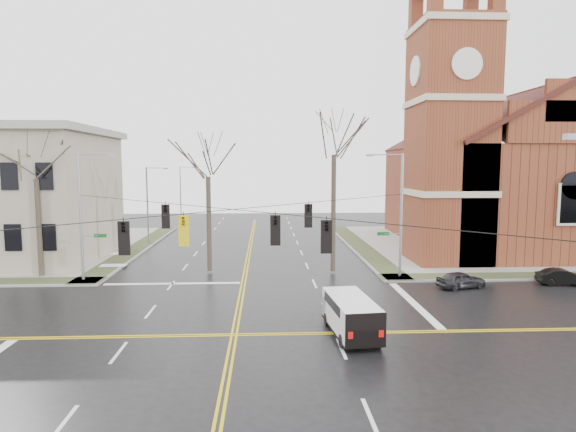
{
  "coord_description": "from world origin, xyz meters",
  "views": [
    {
      "loc": [
        1.55,
        -22.98,
        8.32
      ],
      "look_at": [
        2.94,
        6.0,
        5.23
      ],
      "focal_mm": 30.0,
      "sensor_mm": 36.0,
      "label": 1
    }
  ],
  "objects_px": {
    "signal_pole_nw": "(83,213)",
    "tree_nw_near": "(208,170)",
    "parked_car_a": "(461,280)",
    "signal_pole_ne": "(399,211)",
    "streetlight_north_b": "(182,191)",
    "church": "(495,164)",
    "cargo_van": "(350,312)",
    "streetlight_north_a": "(149,202)",
    "tree_nw_far": "(36,172)",
    "parked_car_b": "(563,277)",
    "tree_ne": "(334,147)"
  },
  "relations": [
    {
      "from": "signal_pole_nw",
      "to": "tree_nw_near",
      "type": "relative_size",
      "value": 0.82
    },
    {
      "from": "signal_pole_nw",
      "to": "parked_car_a",
      "type": "xyz_separation_m",
      "value": [
        26.13,
        -3.14,
        -4.38
      ]
    },
    {
      "from": "signal_pole_ne",
      "to": "streetlight_north_b",
      "type": "xyz_separation_m",
      "value": [
        -21.97,
        36.5,
        -0.48
      ]
    },
    {
      "from": "church",
      "to": "cargo_van",
      "type": "bearing_deg",
      "value": -127.45
    },
    {
      "from": "signal_pole_ne",
      "to": "streetlight_north_a",
      "type": "relative_size",
      "value": 1.12
    },
    {
      "from": "church",
      "to": "tree_nw_near",
      "type": "bearing_deg",
      "value": -158.48
    },
    {
      "from": "cargo_van",
      "to": "streetlight_north_b",
      "type": "bearing_deg",
      "value": 103.29
    },
    {
      "from": "signal_pole_nw",
      "to": "tree_nw_far",
      "type": "height_order",
      "value": "tree_nw_far"
    },
    {
      "from": "streetlight_north_a",
      "to": "tree_nw_near",
      "type": "distance_m",
      "value": 16.5
    },
    {
      "from": "streetlight_north_b",
      "to": "tree_nw_near",
      "type": "relative_size",
      "value": 0.73
    },
    {
      "from": "church",
      "to": "tree_nw_far",
      "type": "relative_size",
      "value": 2.56
    },
    {
      "from": "parked_car_b",
      "to": "signal_pole_ne",
      "type": "bearing_deg",
      "value": 83.4
    },
    {
      "from": "streetlight_north_a",
      "to": "tree_ne",
      "type": "bearing_deg",
      "value": -40.19
    },
    {
      "from": "signal_pole_ne",
      "to": "signal_pole_nw",
      "type": "bearing_deg",
      "value": 180.0
    },
    {
      "from": "signal_pole_ne",
      "to": "parked_car_b",
      "type": "xyz_separation_m",
      "value": [
        10.93,
        -2.63,
        -4.39
      ]
    },
    {
      "from": "streetlight_north_a",
      "to": "parked_car_a",
      "type": "relative_size",
      "value": 2.39
    },
    {
      "from": "streetlight_north_a",
      "to": "tree_nw_near",
      "type": "xyz_separation_m",
      "value": [
        7.89,
        -14.07,
        3.44
      ]
    },
    {
      "from": "streetlight_north_a",
      "to": "cargo_van",
      "type": "xyz_separation_m",
      "value": [
        16.36,
        -28.1,
        -3.38
      ]
    },
    {
      "from": "streetlight_north_a",
      "to": "parked_car_a",
      "type": "height_order",
      "value": "streetlight_north_a"
    },
    {
      "from": "tree_nw_near",
      "to": "streetlight_north_b",
      "type": "bearing_deg",
      "value": 103.04
    },
    {
      "from": "church",
      "to": "streetlight_north_a",
      "type": "height_order",
      "value": "church"
    },
    {
      "from": "signal_pole_ne",
      "to": "tree_nw_near",
      "type": "relative_size",
      "value": 0.82
    },
    {
      "from": "tree_ne",
      "to": "tree_nw_far",
      "type": "bearing_deg",
      "value": -178.74
    },
    {
      "from": "signal_pole_nw",
      "to": "tree_nw_near",
      "type": "height_order",
      "value": "tree_nw_near"
    },
    {
      "from": "parked_car_b",
      "to": "tree_nw_near",
      "type": "relative_size",
      "value": 0.31
    },
    {
      "from": "cargo_van",
      "to": "tree_nw_far",
      "type": "bearing_deg",
      "value": 142.59
    },
    {
      "from": "streetlight_north_b",
      "to": "tree_nw_near",
      "type": "distance_m",
      "value": 35.14
    },
    {
      "from": "signal_pole_nw",
      "to": "streetlight_north_a",
      "type": "height_order",
      "value": "signal_pole_nw"
    },
    {
      "from": "signal_pole_ne",
      "to": "cargo_van",
      "type": "relative_size",
      "value": 1.8
    },
    {
      "from": "cargo_van",
      "to": "tree_nw_far",
      "type": "relative_size",
      "value": 0.47
    },
    {
      "from": "church",
      "to": "cargo_van",
      "type": "relative_size",
      "value": 5.5
    },
    {
      "from": "church",
      "to": "signal_pole_ne",
      "type": "height_order",
      "value": "church"
    },
    {
      "from": "streetlight_north_b",
      "to": "parked_car_b",
      "type": "distance_m",
      "value": 51.27
    },
    {
      "from": "signal_pole_nw",
      "to": "streetlight_north_b",
      "type": "distance_m",
      "value": 36.51
    },
    {
      "from": "signal_pole_ne",
      "to": "streetlight_north_b",
      "type": "height_order",
      "value": "signal_pole_ne"
    },
    {
      "from": "parked_car_a",
      "to": "parked_car_b",
      "type": "xyz_separation_m",
      "value": [
        7.44,
        0.51,
        -0.01
      ]
    },
    {
      "from": "streetlight_north_a",
      "to": "tree_nw_far",
      "type": "distance_m",
      "value": 16.15
    },
    {
      "from": "streetlight_north_b",
      "to": "parked_car_b",
      "type": "bearing_deg",
      "value": -49.94
    },
    {
      "from": "streetlight_north_b",
      "to": "signal_pole_nw",
      "type": "bearing_deg",
      "value": -91.05
    },
    {
      "from": "tree_nw_near",
      "to": "tree_ne",
      "type": "relative_size",
      "value": 0.81
    },
    {
      "from": "streetlight_north_b",
      "to": "cargo_van",
      "type": "height_order",
      "value": "streetlight_north_b"
    },
    {
      "from": "cargo_van",
      "to": "tree_nw_far",
      "type": "xyz_separation_m",
      "value": [
        -20.73,
        12.91,
        6.71
      ]
    },
    {
      "from": "streetlight_north_a",
      "to": "tree_nw_near",
      "type": "height_order",
      "value": "tree_nw_near"
    },
    {
      "from": "signal_pole_ne",
      "to": "streetlight_north_b",
      "type": "bearing_deg",
      "value": 121.05
    },
    {
      "from": "signal_pole_ne",
      "to": "streetlight_north_b",
      "type": "distance_m",
      "value": 42.61
    },
    {
      "from": "signal_pole_ne",
      "to": "cargo_van",
      "type": "xyz_separation_m",
      "value": [
        -5.62,
        -11.6,
        -3.86
      ]
    },
    {
      "from": "signal_pole_ne",
      "to": "tree_ne",
      "type": "height_order",
      "value": "tree_ne"
    },
    {
      "from": "cargo_van",
      "to": "tree_ne",
      "type": "height_order",
      "value": "tree_ne"
    },
    {
      "from": "church",
      "to": "streetlight_north_b",
      "type": "height_order",
      "value": "church"
    },
    {
      "from": "church",
      "to": "cargo_van",
      "type": "distance_m",
      "value": 32.19
    }
  ]
}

